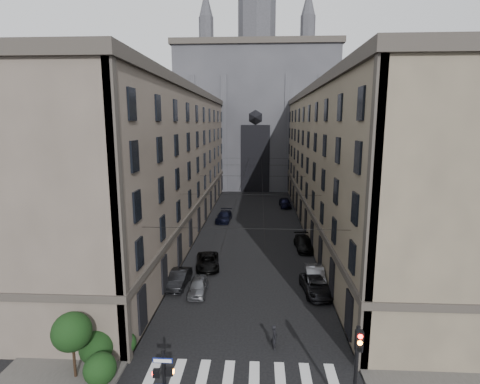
% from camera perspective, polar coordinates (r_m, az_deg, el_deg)
% --- Properties ---
extents(sidewalk_left, '(7.00, 80.00, 0.15)m').
position_cam_1_polar(sidewalk_left, '(53.42, -9.50, -5.26)').
color(sidewalk_left, '#383533').
rests_on(sidewalk_left, ground).
extents(sidewalk_right, '(7.00, 80.00, 0.15)m').
position_cam_1_polar(sidewalk_right, '(53.05, 13.35, -5.51)').
color(sidewalk_right, '#383533').
rests_on(sidewalk_right, ground).
extents(zebra_crossing, '(11.00, 3.20, 0.01)m').
position_cam_1_polar(zebra_crossing, '(24.03, 0.18, -26.54)').
color(zebra_crossing, beige).
rests_on(zebra_crossing, ground).
extents(building_left, '(13.60, 60.60, 18.85)m').
position_cam_1_polar(building_left, '(52.42, -12.96, 4.65)').
color(building_left, '#50463D').
rests_on(building_left, ground).
extents(building_right, '(13.60, 60.60, 18.85)m').
position_cam_1_polar(building_right, '(51.94, 16.98, 4.40)').
color(building_right, brown).
rests_on(building_right, ground).
extents(gothic_tower, '(35.00, 23.00, 58.00)m').
position_cam_1_polar(gothic_tower, '(89.17, 2.48, 12.67)').
color(gothic_tower, '#2D2D33').
rests_on(gothic_tower, ground).
extents(pedestrian_signal_left, '(1.02, 0.38, 4.00)m').
position_cam_1_polar(pedestrian_signal_left, '(20.32, -11.51, -26.50)').
color(pedestrian_signal_left, black).
rests_on(pedestrian_signal_left, ground).
extents(traffic_light_right, '(0.34, 0.50, 5.20)m').
position_cam_1_polar(traffic_light_right, '(20.14, 17.35, -23.81)').
color(traffic_light_right, black).
rests_on(traffic_light_right, ground).
extents(shrub_cluster, '(3.90, 4.40, 3.90)m').
position_cam_1_polar(shrub_cluster, '(24.93, -21.78, -20.88)').
color(shrub_cluster, black).
rests_on(shrub_cluster, sidewalk_left).
extents(tram_wires, '(14.00, 60.00, 0.43)m').
position_cam_1_polar(tram_wires, '(50.31, 1.92, 2.26)').
color(tram_wires, black).
rests_on(tram_wires, ground).
extents(car_left_near, '(1.65, 3.88, 1.31)m').
position_cam_1_polar(car_left_near, '(33.31, -6.41, -14.08)').
color(car_left_near, slate).
rests_on(car_left_near, ground).
extents(car_left_midnear, '(1.75, 4.44, 1.44)m').
position_cam_1_polar(car_left_midnear, '(34.78, -9.33, -12.94)').
color(car_left_midnear, black).
rests_on(car_left_midnear, ground).
extents(car_left_midfar, '(2.87, 5.10, 1.35)m').
position_cam_1_polar(car_left_midfar, '(38.56, -4.93, -10.50)').
color(car_left_midfar, black).
rests_on(car_left_midfar, ground).
extents(car_left_far, '(2.32, 5.18, 1.48)m').
position_cam_1_polar(car_left_far, '(55.80, -2.44, -3.73)').
color(car_left_far, black).
rests_on(car_left_far, ground).
extents(car_right_near, '(1.75, 4.69, 1.53)m').
position_cam_1_polar(car_right_near, '(35.50, 11.34, -12.42)').
color(car_right_near, gray).
rests_on(car_right_near, ground).
extents(car_right_midnear, '(2.66, 5.05, 1.36)m').
position_cam_1_polar(car_right_midnear, '(33.73, 11.56, -13.86)').
color(car_right_midnear, black).
rests_on(car_right_midnear, ground).
extents(car_right_midfar, '(2.29, 5.08, 1.44)m').
position_cam_1_polar(car_right_midfar, '(44.30, 9.77, -7.72)').
color(car_right_midfar, black).
rests_on(car_right_midfar, ground).
extents(car_right_far, '(2.09, 4.71, 1.57)m').
position_cam_1_polar(car_right_far, '(65.36, 6.89, -1.63)').
color(car_right_far, black).
rests_on(car_right_far, ground).
extents(pedestrian, '(0.47, 0.65, 1.66)m').
position_cam_1_polar(pedestrian, '(26.05, 5.25, -21.15)').
color(pedestrian, black).
rests_on(pedestrian, ground).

